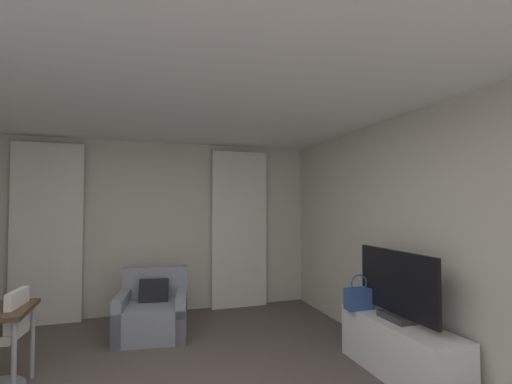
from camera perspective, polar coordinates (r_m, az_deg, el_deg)
wall_window at (r=5.72m, az=-16.47°, el=-5.35°), size 5.12×0.06×2.60m
wall_right at (r=3.80m, az=27.15°, el=-6.95°), size 0.06×6.12×2.60m
ceiling at (r=2.86m, az=-14.65°, el=18.26°), size 5.12×6.12×0.06m
curtain_left_panel at (r=5.73m, az=-30.39°, el=-5.65°), size 0.90×0.06×2.50m
curtain_right_panel at (r=5.80m, az=-2.65°, el=-5.88°), size 0.90×0.06×2.50m
armchair at (r=4.92m, az=-16.17°, el=-18.11°), size 0.94×0.91×0.80m
desk_chair at (r=4.09m, az=-35.75°, el=-19.44°), size 0.48×0.48×0.88m
tv_console at (r=3.96m, az=21.97°, el=-22.24°), size 0.44×1.34×0.53m
tv_flatscreen at (r=3.82m, az=21.52°, el=-13.93°), size 0.20×1.06×0.67m
handbag_primary at (r=4.12m, az=16.15°, el=-15.90°), size 0.30×0.14×0.37m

